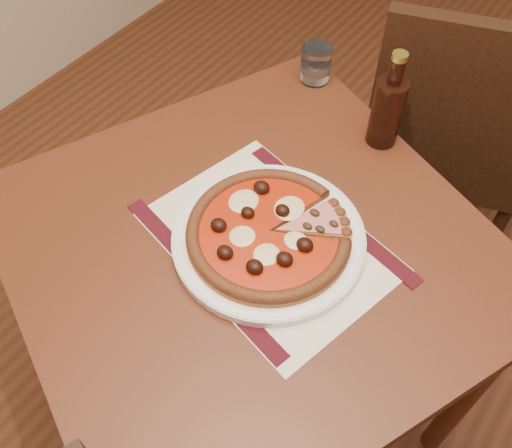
# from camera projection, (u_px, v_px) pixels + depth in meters

# --- Properties ---
(table) EXTENTS (1.05, 1.05, 0.75)m
(table) POSITION_uv_depth(u_px,v_px,m) (250.00, 272.00, 1.09)
(table) COLOR #5D2916
(table) RESTS_ON ground
(chair_far) EXTENTS (0.55, 0.55, 0.92)m
(chair_far) POSITION_uv_depth(u_px,v_px,m) (451.00, 136.00, 1.49)
(chair_far) COLOR black
(chair_far) RESTS_ON ground
(placemat) EXTENTS (0.47, 0.39, 0.00)m
(placemat) POSITION_uv_depth(u_px,v_px,m) (269.00, 242.00, 1.01)
(placemat) COLOR white
(placemat) RESTS_ON table
(plate) EXTENTS (0.34, 0.34, 0.02)m
(plate) POSITION_uv_depth(u_px,v_px,m) (269.00, 239.00, 1.00)
(plate) COLOR white
(plate) RESTS_ON placemat
(pizza) EXTENTS (0.29, 0.29, 0.04)m
(pizza) POSITION_uv_depth(u_px,v_px,m) (269.00, 232.00, 0.98)
(pizza) COLOR #AC6329
(pizza) RESTS_ON plate
(ham_slice) EXTENTS (0.11, 0.12, 0.02)m
(ham_slice) POSITION_uv_depth(u_px,v_px,m) (322.00, 224.00, 1.00)
(ham_slice) COLOR #AC6329
(ham_slice) RESTS_ON plate
(water_glass) EXTENTS (0.08, 0.08, 0.08)m
(water_glass) POSITION_uv_depth(u_px,v_px,m) (316.00, 63.00, 1.25)
(water_glass) COLOR white
(water_glass) RESTS_ON table
(bottle) EXTENTS (0.06, 0.06, 0.21)m
(bottle) POSITION_uv_depth(u_px,v_px,m) (388.00, 109.00, 1.10)
(bottle) COLOR black
(bottle) RESTS_ON table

